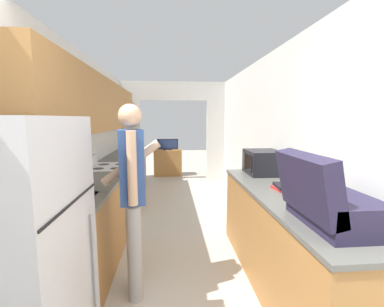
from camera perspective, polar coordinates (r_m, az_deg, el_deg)
The scene contains 13 objects.
wall_left at distance 3.65m, azimuth -23.02°, elevation 5.60°, with size 0.38×7.92×2.50m.
wall_right at distance 3.37m, azimuth 19.70°, elevation 1.19°, with size 0.06×7.92×2.50m.
wall_far_with_doorway at distance 6.44m, azimuth -4.10°, elevation 6.31°, with size 2.96×0.06×2.50m.
counter_left at distance 4.26m, azimuth -16.90°, elevation -8.17°, with size 0.62×4.39×0.92m.
counter_right at distance 2.72m, azimuth 19.80°, elevation -17.71°, with size 0.62×2.30×0.92m.
refrigerator at distance 1.80m, azimuth -34.89°, elevation -20.00°, with size 0.69×0.77×1.63m.
range_oven at distance 4.01m, azimuth -17.57°, elevation -9.12°, with size 0.66×0.74×1.06m.
person at distance 2.35m, azimuth -13.07°, elevation -9.02°, with size 0.56×0.42×1.74m.
suitcase at distance 1.90m, azimuth 27.51°, elevation -9.24°, with size 0.49×0.62×0.48m.
microwave at distance 3.32m, azimuth 15.44°, elevation -1.87°, with size 0.40×0.47×0.29m.
book_stack at distance 2.66m, azimuth 20.01°, elevation -7.12°, with size 0.21×0.28×0.05m.
tv_cabinet at distance 7.32m, azimuth -5.38°, elevation -1.98°, with size 0.77×0.42×0.73m.
television at distance 7.21m, azimuth -5.43°, elevation 2.00°, with size 0.58×0.16×0.30m.
Camera 1 is at (-0.09, -0.88, 1.61)m, focal length 24.00 mm.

